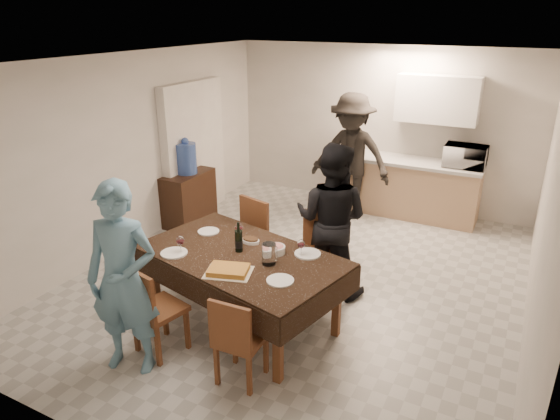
{
  "coord_description": "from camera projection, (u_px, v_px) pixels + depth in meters",
  "views": [
    {
      "loc": [
        2.25,
        -4.93,
        3.06
      ],
      "look_at": [
        -0.13,
        -0.3,
        0.99
      ],
      "focal_mm": 32.0,
      "sensor_mm": 36.0,
      "label": 1
    }
  ],
  "objects": [
    {
      "name": "dining_table",
      "position": [
        241.0,
        257.0,
        5.01
      ],
      "size": [
        2.27,
        1.63,
        0.8
      ],
      "rotation": [
        0.0,
        0.0,
        -0.23
      ],
      "color": "black",
      "rests_on": "floor"
    },
    {
      "name": "floor",
      "position": [
        301.0,
        278.0,
        6.16
      ],
      "size": [
        5.0,
        6.0,
        0.02
      ],
      "primitive_type": "cube",
      "color": "#B3B3AD",
      "rests_on": "ground"
    },
    {
      "name": "wall_front",
      "position": [
        106.0,
        306.0,
        3.2
      ],
      "size": [
        5.0,
        0.02,
        2.6
      ],
      "primitive_type": "cube",
      "color": "silver",
      "rests_on": "floor"
    },
    {
      "name": "kitchen_base_cabinet",
      "position": [
        406.0,
        189.0,
        7.96
      ],
      "size": [
        2.2,
        0.6,
        0.86
      ],
      "primitive_type": "cube",
      "color": "tan",
      "rests_on": "floor"
    },
    {
      "name": "mushroom_dish",
      "position": [
        251.0,
        241.0,
        5.24
      ],
      "size": [
        0.18,
        0.18,
        0.03
      ],
      "primitive_type": "cylinder",
      "color": "white",
      "rests_on": "dining_table"
    },
    {
      "name": "plate_near_right",
      "position": [
        280.0,
        280.0,
        4.49
      ],
      "size": [
        0.25,
        0.25,
        0.01
      ],
      "primitive_type": "cylinder",
      "color": "white",
      "rests_on": "dining_table"
    },
    {
      "name": "chair_far_left",
      "position": [
        238.0,
        238.0,
        5.8
      ],
      "size": [
        0.56,
        0.57,
        0.55
      ],
      "rotation": [
        0.0,
        0.0,
        2.87
      ],
      "color": "brown",
      "rests_on": "floor"
    },
    {
      "name": "wine_bottle",
      "position": [
        239.0,
        237.0,
        5.0
      ],
      "size": [
        0.08,
        0.08,
        0.32
      ],
      "primitive_type": null,
      "color": "black",
      "rests_on": "dining_table"
    },
    {
      "name": "chair_far_right",
      "position": [
        308.0,
        255.0,
        5.42
      ],
      "size": [
        0.49,
        0.5,
        0.54
      ],
      "rotation": [
        0.0,
        0.0,
        3.04
      ],
      "color": "brown",
      "rests_on": "floor"
    },
    {
      "name": "plate_far_right",
      "position": [
        308.0,
        254.0,
        4.99
      ],
      "size": [
        0.27,
        0.27,
        0.02
      ],
      "primitive_type": "cylinder",
      "color": "white",
      "rests_on": "dining_table"
    },
    {
      "name": "microwave",
      "position": [
        465.0,
        156.0,
        7.37
      ],
      "size": [
        0.6,
        0.4,
        0.33
      ],
      "primitive_type": "imported",
      "rotation": [
        0.0,
        0.0,
        3.14
      ],
      "color": "white",
      "rests_on": "kitchen_worktop"
    },
    {
      "name": "chair_near_right",
      "position": [
        236.0,
        333.0,
        4.22
      ],
      "size": [
        0.41,
        0.41,
        0.47
      ],
      "rotation": [
        0.0,
        0.0,
        0.04
      ],
      "color": "brown",
      "rests_on": "floor"
    },
    {
      "name": "wall_left",
      "position": [
        135.0,
        152.0,
        6.75
      ],
      "size": [
        0.02,
        6.0,
        2.6
      ],
      "primitive_type": "cube",
      "color": "silver",
      "rests_on": "floor"
    },
    {
      "name": "salad_bowl",
      "position": [
        276.0,
        250.0,
        5.0
      ],
      "size": [
        0.2,
        0.2,
        0.08
      ],
      "primitive_type": "cylinder",
      "color": "white",
      "rests_on": "dining_table"
    },
    {
      "name": "chair_near_left",
      "position": [
        152.0,
        303.0,
        4.58
      ],
      "size": [
        0.51,
        0.51,
        0.5
      ],
      "rotation": [
        0.0,
        0.0,
        -0.23
      ],
      "color": "brown",
      "rests_on": "floor"
    },
    {
      "name": "person_near",
      "position": [
        123.0,
        280.0,
        4.33
      ],
      "size": [
        0.75,
        0.6,
        1.79
      ],
      "primitive_type": "imported",
      "rotation": [
        0.0,
        0.0,
        0.3
      ],
      "color": "#5B8BA6",
      "rests_on": "floor"
    },
    {
      "name": "wine_glass_a",
      "position": [
        180.0,
        244.0,
        4.99
      ],
      "size": [
        0.08,
        0.08,
        0.19
      ],
      "primitive_type": null,
      "color": "white",
      "rests_on": "dining_table"
    },
    {
      "name": "wine_glass_c",
      "position": [
        239.0,
        231.0,
        5.29
      ],
      "size": [
        0.08,
        0.08,
        0.19
      ],
      "primitive_type": null,
      "color": "white",
      "rests_on": "dining_table"
    },
    {
      "name": "upper_cabinet",
      "position": [
        438.0,
        99.0,
        7.42
      ],
      "size": [
        1.2,
        0.34,
        0.7
      ],
      "primitive_type": "cube",
      "color": "white",
      "rests_on": "wall_back"
    },
    {
      "name": "savoury_tart",
      "position": [
        228.0,
        270.0,
        4.63
      ],
      "size": [
        0.5,
        0.43,
        0.05
      ],
      "primitive_type": "cube",
      "rotation": [
        0.0,
        0.0,
        0.3
      ],
      "color": "gold",
      "rests_on": "dining_table"
    },
    {
      "name": "plate_near_left",
      "position": [
        174.0,
        253.0,
        5.0
      ],
      "size": [
        0.27,
        0.27,
        0.02
      ],
      "primitive_type": "cylinder",
      "color": "white",
      "rests_on": "dining_table"
    },
    {
      "name": "water_jug",
      "position": [
        186.0,
        158.0,
        7.42
      ],
      "size": [
        0.31,
        0.31,
        0.46
      ],
      "primitive_type": "cylinder",
      "color": "#4064C0",
      "rests_on": "console"
    },
    {
      "name": "kitchen_worktop",
      "position": [
        409.0,
        161.0,
        7.79
      ],
      "size": [
        2.24,
        0.64,
        0.05
      ],
      "primitive_type": "cube",
      "color": "#B4B3AF",
      "rests_on": "kitchen_base_cabinet"
    },
    {
      "name": "person_kitchen",
      "position": [
        351.0,
        156.0,
        7.73
      ],
      "size": [
        1.26,
        0.72,
        1.95
      ],
      "primitive_type": "imported",
      "color": "black",
      "rests_on": "floor"
    },
    {
      "name": "stub_partition",
      "position": [
        194.0,
        150.0,
        7.79
      ],
      "size": [
        0.15,
        1.4,
        2.1
      ],
      "primitive_type": "cube",
      "color": "white",
      "rests_on": "floor"
    },
    {
      "name": "water_pitcher",
      "position": [
        269.0,
        254.0,
        4.77
      ],
      "size": [
        0.14,
        0.14,
        0.21
      ],
      "primitive_type": "cylinder",
      "color": "white",
      "rests_on": "dining_table"
    },
    {
      "name": "wine_glass_b",
      "position": [
        301.0,
        248.0,
        4.94
      ],
      "size": [
        0.08,
        0.08,
        0.17
      ],
      "primitive_type": null,
      "color": "white",
      "rests_on": "dining_table"
    },
    {
      "name": "ceiling",
      "position": [
        305.0,
        59.0,
        5.2
      ],
      "size": [
        5.0,
        6.0,
        0.02
      ],
      "primitive_type": "cube",
      "color": "white",
      "rests_on": "wall_back"
    },
    {
      "name": "console",
      "position": [
        189.0,
        198.0,
        7.65
      ],
      "size": [
        0.43,
        0.87,
        0.8
      ],
      "primitive_type": "cube",
      "color": "black",
      "rests_on": "floor"
    },
    {
      "name": "wall_back",
      "position": [
        380.0,
        127.0,
        8.16
      ],
      "size": [
        5.0,
        0.02,
        2.6
      ],
      "primitive_type": "cube",
      "color": "silver",
      "rests_on": "floor"
    },
    {
      "name": "wall_right",
      "position": [
        547.0,
        216.0,
        4.62
      ],
      "size": [
        0.02,
        6.0,
        2.6
      ],
      "primitive_type": "cube",
      "color": "silver",
      "rests_on": "floor"
    },
    {
      "name": "person_far",
      "position": [
        331.0,
        220.0,
        5.6
      ],
      "size": [
        0.89,
        0.7,
        1.78
      ],
      "primitive_type": "imported",
      "rotation": [
        0.0,
        0.0,
        3.18
      ],
      "color": "black",
      "rests_on": "floor"
    },
    {
      "name": "plate_far_left",
      "position": [
        208.0,
        231.0,
        5.5
      ],
      "size": [
        0.24,
        0.24,
        0.01
      ],
      "primitive_type": "cylinder",
      "color": "white",
      "rests_on": "dining_table"
    }
  ]
}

